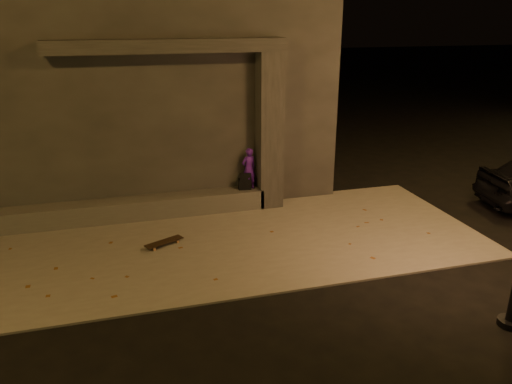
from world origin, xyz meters
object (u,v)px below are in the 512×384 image
object	(u,v)px
column	(269,132)
skateboarder	(249,169)
backpack	(245,183)
skateboard	(164,242)

from	to	relation	value
column	skateboarder	xyz separation A→B (m)	(-0.50, 0.00, -0.85)
skateboarder	column	bearing A→B (deg)	163.74
column	backpack	world-z (taller)	column
skateboard	column	bearing A→B (deg)	5.66
skateboarder	backpack	xyz separation A→B (m)	(-0.10, 0.00, -0.35)
skateboard	skateboarder	bearing A→B (deg)	11.12
column	backpack	xyz separation A→B (m)	(-0.60, 0.00, -1.21)
column	skateboard	xyz separation A→B (m)	(-2.69, -1.63, -1.73)
column	skateboard	size ratio (longest dim) A/B	4.46
skateboarder	skateboard	world-z (taller)	skateboarder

